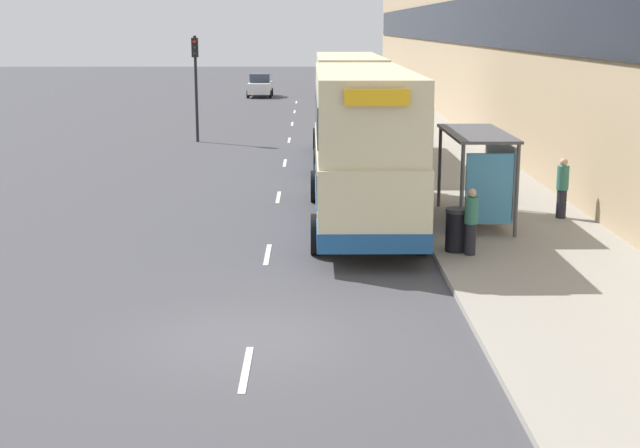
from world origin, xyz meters
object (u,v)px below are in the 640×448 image
car_1 (332,90)px  litter_bin (456,230)px  pedestrian_at_shelter (562,188)px  double_decker_bus_near (363,144)px  bus_shelter (485,161)px  double_decker_bus_ahead (348,106)px  traffic_light_far_kerb (196,71)px  car_0 (260,85)px  pedestrian_1 (471,221)px

car_1 → litter_bin: 45.72m
pedestrian_at_shelter → litter_bin: 5.22m
double_decker_bus_near → car_1: size_ratio=2.67×
bus_shelter → pedestrian_at_shelter: 2.60m
bus_shelter → double_decker_bus_near: bearing=173.8°
double_decker_bus_ahead → traffic_light_far_kerb: (-6.98, 6.61, 1.08)m
car_0 → pedestrian_at_shelter: size_ratio=2.41×
car_0 → traffic_light_far_kerb: bearing=87.0°
pedestrian_at_shelter → traffic_light_far_kerb: traffic_light_far_kerb is taller
traffic_light_far_kerb → car_0: bearing=87.0°
car_1 → pedestrian_at_shelter: bearing=-82.5°
pedestrian_1 → traffic_light_far_kerb: size_ratio=0.32×
double_decker_bus_near → traffic_light_far_kerb: size_ratio=2.05×
pedestrian_1 → litter_bin: pedestrian_1 is taller
car_0 → litter_bin: car_0 is taller
bus_shelter → car_1: bearing=94.2°
double_decker_bus_near → pedestrian_at_shelter: size_ratio=6.05×
double_decker_bus_ahead → pedestrian_at_shelter: bearing=-64.5°
litter_bin → pedestrian_1: bearing=-51.2°
car_1 → car_0: bearing=141.6°
double_decker_bus_near → litter_bin: double_decker_bus_near is taller
pedestrian_at_shelter → traffic_light_far_kerb: 22.25m
litter_bin → traffic_light_far_kerb: bearing=112.1°
bus_shelter → double_decker_bus_ahead: size_ratio=0.39×
bus_shelter → traffic_light_far_kerb: bearing=118.3°
bus_shelter → litter_bin: bus_shelter is taller
pedestrian_at_shelter → traffic_light_far_kerb: size_ratio=0.34×
double_decker_bus_near → litter_bin: (2.08, -3.46, -1.61)m
litter_bin → traffic_light_far_kerb: 23.91m
bus_shelter → double_decker_bus_ahead: double_decker_bus_ahead is taller
bus_shelter → car_0: size_ratio=1.02×
pedestrian_1 → pedestrian_at_shelter: bearing=51.4°
pedestrian_at_shelter → double_decker_bus_near: bearing=-176.7°
pedestrian_at_shelter → pedestrian_1: pedestrian_at_shelter is taller
double_decker_bus_ahead → car_0: bearing=99.0°
car_0 → double_decker_bus_ahead: bearing=99.0°
traffic_light_far_kerb → double_decker_bus_near: bearing=-69.7°
double_decker_bus_ahead → traffic_light_far_kerb: size_ratio=2.13×
bus_shelter → car_0: 47.82m
pedestrian_at_shelter → litter_bin: (-3.58, -3.78, -0.34)m
double_decker_bus_near → car_1: 42.25m
pedestrian_at_shelter → litter_bin: size_ratio=1.62×
bus_shelter → pedestrian_1: bearing=-105.3°
pedestrian_1 → traffic_light_far_kerb: traffic_light_far_kerb is taller
traffic_light_far_kerb → bus_shelter: bearing=-61.7°
double_decker_bus_near → double_decker_bus_ahead: (0.11, 11.94, 0.00)m
double_decker_bus_near → pedestrian_1: (2.36, -3.80, -1.33)m
car_0 → bus_shelter: bearing=100.5°
pedestrian_1 → bus_shelter: bearing=74.7°
car_0 → pedestrian_1: bearing=98.8°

